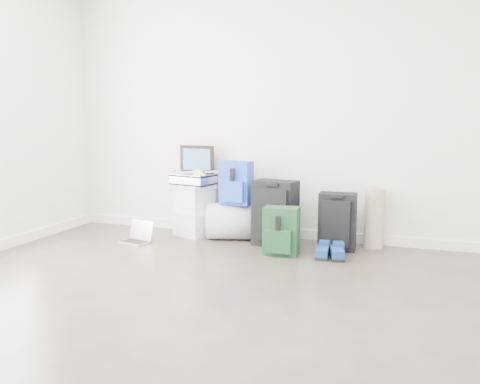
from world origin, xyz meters
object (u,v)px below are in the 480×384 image
at_px(duffel_bag, 237,221).
at_px(carry_on, 337,222).
at_px(large_suitcase, 275,213).
at_px(laptop, 138,237).
at_px(briefcase, 193,179).
at_px(boxes_stack, 194,210).

bearing_deg(duffel_bag, carry_on, -19.08).
relative_size(large_suitcase, laptop, 1.89).
relative_size(briefcase, laptop, 1.19).
bearing_deg(carry_on, boxes_stack, 173.44).
xyz_separation_m(large_suitcase, laptop, (-1.37, -0.33, -0.28)).
distance_m(briefcase, carry_on, 1.60).
xyz_separation_m(boxes_stack, laptop, (-0.43, -0.47, -0.23)).
bearing_deg(boxes_stack, large_suitcase, 15.41).
xyz_separation_m(briefcase, laptop, (-0.43, -0.47, -0.56)).
bearing_deg(laptop, large_suitcase, 27.49).
height_order(boxes_stack, briefcase, briefcase).
relative_size(boxes_stack, duffel_bag, 0.90).
height_order(boxes_stack, duffel_bag, boxes_stack).
bearing_deg(laptop, boxes_stack, 61.92).
bearing_deg(carry_on, laptop, -172.30).
xyz_separation_m(duffel_bag, carry_on, (1.06, -0.09, 0.09)).
bearing_deg(boxes_stack, carry_on, 20.19).
height_order(boxes_stack, large_suitcase, large_suitcase).
distance_m(boxes_stack, duffel_bag, 0.51).
relative_size(briefcase, duffel_bag, 0.67).
xyz_separation_m(briefcase, duffel_bag, (0.50, -0.01, -0.42)).
distance_m(briefcase, duffel_bag, 0.66).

